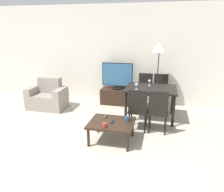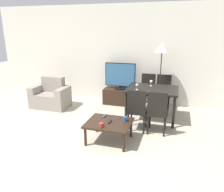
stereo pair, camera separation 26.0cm
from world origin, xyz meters
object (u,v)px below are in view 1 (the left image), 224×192
(dining_chair_far, at_px, (160,90))
(floor_lamp, at_px, (159,50))
(dining_chair_near, at_px, (138,108))
(wine_glass_left, at_px, (150,81))
(dining_chair_near_right, at_px, (158,110))
(armchair, at_px, (48,97))
(tv_stand, at_px, (117,96))
(remote_primary, at_px, (112,122))
(wine_glass_center, at_px, (136,85))
(remote_secondary, at_px, (106,116))
(cup_white_near, at_px, (127,119))
(coffee_table, at_px, (112,124))
(dining_chair_far_left, at_px, (145,89))
(tv, at_px, (117,76))
(cup_colored_far, at_px, (105,125))
(dining_table, at_px, (151,92))

(dining_chair_far, height_order, floor_lamp, floor_lamp)
(dining_chair_near, distance_m, floor_lamp, 1.81)
(wine_glass_left, bearing_deg, dining_chair_near_right, -74.82)
(armchair, distance_m, tv_stand, 1.91)
(remote_primary, xyz_separation_m, wine_glass_center, (0.29, 1.09, 0.45))
(wine_glass_center, bearing_deg, remote_secondary, -118.82)
(floor_lamp, bearing_deg, tv_stand, 172.95)
(cup_white_near, bearing_deg, coffee_table, -156.51)
(dining_chair_far, relative_size, dining_chair_far_left, 1.00)
(dining_chair_near, relative_size, remote_primary, 6.05)
(tv_stand, height_order, tv, tv)
(wine_glass_center, bearing_deg, coffee_table, -105.83)
(armchair, height_order, floor_lamp, floor_lamp)
(cup_colored_far, bearing_deg, remote_secondary, 102.62)
(dining_table, bearing_deg, remote_secondary, -125.74)
(tv_stand, bearing_deg, remote_primary, -80.13)
(floor_lamp, height_order, remote_secondary, floor_lamp)
(floor_lamp, xyz_separation_m, wine_glass_left, (-0.17, -0.50, -0.68))
(tv_stand, distance_m, wine_glass_center, 1.41)
(remote_secondary, relative_size, wine_glass_center, 1.03)
(dining_chair_far_left, distance_m, cup_white_near, 1.97)
(dining_chair_near, distance_m, dining_chair_far_left, 1.51)
(floor_lamp, bearing_deg, wine_glass_left, -108.21)
(floor_lamp, bearing_deg, remote_primary, -109.51)
(tv, bearing_deg, dining_chair_far_left, -5.51)
(dining_chair_far_left, relative_size, floor_lamp, 0.52)
(dining_chair_far, xyz_separation_m, dining_chair_far_left, (-0.41, 0.00, 0.00))
(dining_chair_far, bearing_deg, dining_table, -105.00)
(coffee_table, distance_m, remote_secondary, 0.28)
(cup_colored_far, bearing_deg, wine_glass_center, 74.37)
(remote_secondary, xyz_separation_m, wine_glass_left, (0.74, 1.30, 0.45))
(dining_chair_far_left, xyz_separation_m, cup_colored_far, (-0.49, -2.33, -0.07))
(dining_chair_near_right, relative_size, remote_secondary, 6.05)
(wine_glass_left, bearing_deg, dining_chair_near, -98.75)
(wine_glass_center, bearing_deg, dining_chair_near, -78.10)
(tv_stand, relative_size, dining_chair_near_right, 0.98)
(dining_table, relative_size, cup_white_near, 12.76)
(tv, bearing_deg, dining_chair_near_right, -53.26)
(armchair, height_order, wine_glass_left, wine_glass_left)
(coffee_table, bearing_deg, tv, 99.49)
(tv_stand, xyz_separation_m, dining_table, (0.98, -0.83, 0.44))
(tv, distance_m, cup_white_near, 2.16)
(dining_chair_near, bearing_deg, coffee_table, -126.65)
(dining_chair_near, distance_m, wine_glass_center, 0.64)
(dining_table, relative_size, dining_chair_far, 1.28)
(tv, bearing_deg, armchair, -155.33)
(armchair, xyz_separation_m, tv_stand, (1.73, 0.80, -0.08))
(tv_stand, relative_size, remote_primary, 5.95)
(wine_glass_center, bearing_deg, armchair, 173.64)
(tv, distance_m, dining_chair_far, 1.23)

